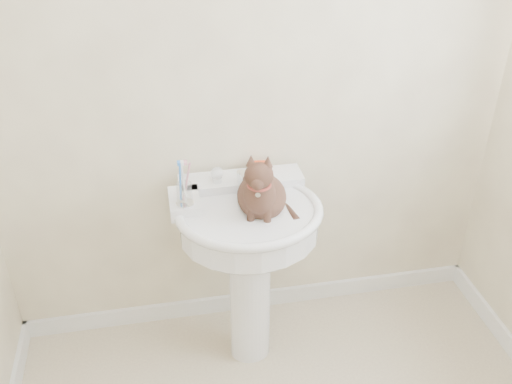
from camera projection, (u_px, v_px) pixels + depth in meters
wall_back at (253, 66)px, 2.23m from camera, size 2.20×0.00×2.50m
baseboard_back at (254, 299)px, 2.85m from camera, size 2.20×0.02×0.09m
pedestal_sink at (249, 238)px, 2.29m from camera, size 0.59×0.58×0.82m
faucet at (242, 173)px, 2.30m from camera, size 0.28×0.12×0.14m
soap_bar at (260, 167)px, 2.40m from camera, size 0.10×0.07×0.03m
toothbrush_cup at (184, 194)px, 2.15m from camera, size 0.07×0.07×0.18m
cat at (262, 194)px, 2.17m from camera, size 0.21×0.26×0.38m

